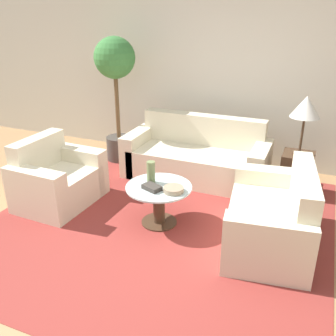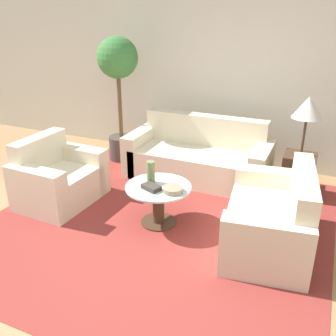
# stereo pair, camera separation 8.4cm
# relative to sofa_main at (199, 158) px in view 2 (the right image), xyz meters

# --- Properties ---
(ground_plane) EXTENTS (14.00, 14.00, 0.00)m
(ground_plane) POSITION_rel_sofa_main_xyz_m (0.16, -2.02, -0.27)
(ground_plane) COLOR #9E754C
(wall_back) EXTENTS (10.00, 0.06, 2.60)m
(wall_back) POSITION_rel_sofa_main_xyz_m (0.16, 0.77, 1.03)
(wall_back) COLOR beige
(wall_back) RESTS_ON ground_plane
(rug) EXTENTS (3.54, 3.49, 0.01)m
(rug) POSITION_rel_sofa_main_xyz_m (0.02, -1.33, -0.26)
(rug) COLOR maroon
(rug) RESTS_ON ground_plane
(sofa_main) EXTENTS (1.91, 0.80, 0.81)m
(sofa_main) POSITION_rel_sofa_main_xyz_m (0.00, 0.00, 0.00)
(sofa_main) COLOR beige
(sofa_main) RESTS_ON ground_plane
(armchair) EXTENTS (0.77, 0.99, 0.78)m
(armchair) POSITION_rel_sofa_main_xyz_m (-1.31, -1.34, 0.00)
(armchair) COLOR beige
(armchair) RESTS_ON ground_plane
(loveseat) EXTENTS (0.93, 1.37, 0.80)m
(loveseat) POSITION_rel_sofa_main_xyz_m (1.21, -1.24, 0.00)
(loveseat) COLOR beige
(loveseat) RESTS_ON ground_plane
(coffee_table) EXTENTS (0.70, 0.70, 0.44)m
(coffee_table) POSITION_rel_sofa_main_xyz_m (0.02, -1.33, 0.02)
(coffee_table) COLOR #422D1E
(coffee_table) RESTS_ON ground_plane
(side_table) EXTENTS (0.38, 0.38, 0.52)m
(side_table) POSITION_rel_sofa_main_xyz_m (1.29, 0.00, -0.01)
(side_table) COLOR #422D1E
(side_table) RESTS_ON ground_plane
(table_lamp) EXTENTS (0.35, 0.35, 0.71)m
(table_lamp) POSITION_rel_sofa_main_xyz_m (1.29, 0.00, 0.82)
(table_lamp) COLOR #422D1E
(table_lamp) RESTS_ON side_table
(potted_plant) EXTENTS (0.58, 0.58, 1.80)m
(potted_plant) POSITION_rel_sofa_main_xyz_m (-1.29, 0.14, 0.95)
(potted_plant) COLOR #3D3833
(potted_plant) RESTS_ON ground_plane
(vase) EXTENTS (0.09, 0.09, 0.24)m
(vase) POSITION_rel_sofa_main_xyz_m (-0.09, -1.28, 0.29)
(vase) COLOR #6B7A4C
(vase) RESTS_ON coffee_table
(bowl) EXTENTS (0.21, 0.21, 0.05)m
(bowl) POSITION_rel_sofa_main_xyz_m (0.21, -1.39, 0.20)
(bowl) COLOR gray
(bowl) RESTS_ON coffee_table
(book_stack) EXTENTS (0.22, 0.18, 0.05)m
(book_stack) POSITION_rel_sofa_main_xyz_m (-0.02, -1.42, 0.20)
(book_stack) COLOR #38332D
(book_stack) RESTS_ON coffee_table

